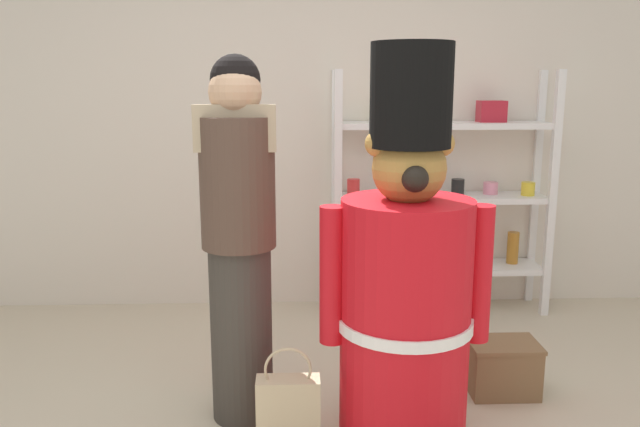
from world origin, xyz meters
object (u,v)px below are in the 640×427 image
(person_shopper, at_px, (239,235))
(teddy_bear_guard, at_px, (406,288))
(display_crate, at_px, (502,367))
(merchandise_shelf, at_px, (441,193))
(shopping_bag, at_px, (288,414))

(person_shopper, bearing_deg, teddy_bear_guard, -16.76)
(display_crate, bearing_deg, merchandise_shelf, 92.74)
(person_shopper, relative_size, shopping_bag, 3.48)
(shopping_bag, relative_size, display_crate, 1.37)
(person_shopper, xyz_separation_m, shopping_bag, (0.22, -0.32, -0.70))
(teddy_bear_guard, relative_size, shopping_bag, 3.56)
(shopping_bag, height_order, display_crate, shopping_bag)
(person_shopper, bearing_deg, shopping_bag, -55.86)
(merchandise_shelf, distance_m, display_crate, 1.41)
(person_shopper, xyz_separation_m, display_crate, (1.30, 0.17, -0.75))
(merchandise_shelf, bearing_deg, shopping_bag, -120.54)
(teddy_bear_guard, xyz_separation_m, display_crate, (0.58, 0.39, -0.56))
(teddy_bear_guard, xyz_separation_m, shopping_bag, (-0.50, -0.11, -0.52))
(teddy_bear_guard, bearing_deg, merchandise_shelf, 72.32)
(person_shopper, bearing_deg, display_crate, 7.64)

